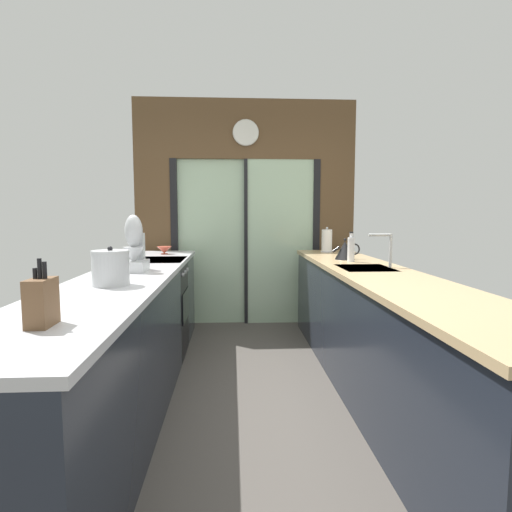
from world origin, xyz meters
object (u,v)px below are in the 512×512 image
Objects in this scene: stand_mixer at (135,250)px; soap_bottle_far at (351,249)px; paper_towel_roll at (327,241)px; kettle at (345,250)px; oven_range at (154,308)px; stock_pot at (111,268)px; knife_block at (41,302)px; mixing_bowl at (164,250)px.

stand_mixer is 1.56× the size of soap_bottle_far.
soap_bottle_far is 0.96× the size of paper_towel_roll.
oven_range is at bearing 177.27° from kettle.
stock_pot is at bearing -130.33° from paper_towel_roll.
knife_block is 0.97× the size of kettle.
stock_pot reaches higher than kettle.
oven_range is 2.01m from paper_towel_roll.
kettle is 0.95× the size of paper_towel_roll.
oven_range is at bearing 90.45° from knife_block.
soap_bottle_far is at bearing -9.09° from oven_range.
oven_range is 1.91m from soap_bottle_far.
knife_block is 2.87m from kettle.
soap_bottle_far reaches higher than stock_pot.
knife_block reaches higher than oven_range.
stock_pot is at bearing 90.00° from knife_block.
stock_pot is at bearing -142.97° from kettle.
mixing_bowl is at bearing 90.00° from stand_mixer.
kettle reaches higher than oven_range.
knife_block is 0.62× the size of stand_mixer.
mixing_bowl is 0.55× the size of paper_towel_roll.
oven_range is at bearing 90.74° from stock_pot.
soap_bottle_far is 0.95m from paper_towel_roll.
paper_towel_roll reaches higher than kettle.
paper_towel_roll is at bearing 49.67° from stock_pot.
oven_range is 3.26× the size of paper_towel_roll.
stock_pot is at bearing -90.00° from mixing_bowl.
knife_block is 2.71m from soap_bottle_far.
oven_range is at bearing -159.65° from paper_towel_roll.
oven_range is 3.91× the size of stock_pot.
paper_towel_roll is at bearing 90.00° from soap_bottle_far.
kettle is at bearing -89.86° from paper_towel_roll.
stand_mixer is at bearing 90.00° from knife_block.
oven_range is at bearing 170.91° from soap_bottle_far.
soap_bottle_far is (1.78, 2.05, 0.02)m from knife_block.
paper_towel_roll is (1.80, 0.67, 0.59)m from oven_range.
knife_block is at bearing -90.00° from mixing_bowl.
stand_mixer is 1.57× the size of kettle.
mixing_bowl is at bearing 155.14° from soap_bottle_far.
stock_pot is (-0.00, -0.62, -0.06)m from stand_mixer.
stock_pot is at bearing -147.32° from soap_bottle_far.
mixing_bowl is 0.58× the size of kettle.
kettle is 0.99× the size of soap_bottle_far.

